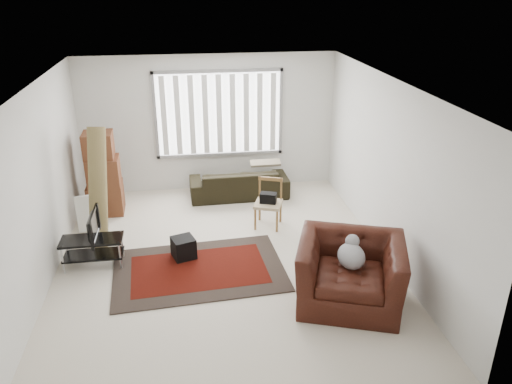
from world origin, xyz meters
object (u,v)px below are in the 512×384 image
moving_boxes (103,176)px  side_chair (268,201)px  armchair (350,268)px  tv_stand (93,246)px  sofa (239,179)px

moving_boxes → side_chair: (2.86, -0.98, -0.24)m
side_chair → armchair: bearing=-53.4°
moving_boxes → side_chair: 3.03m
tv_stand → sofa: 3.35m
tv_stand → moving_boxes: (-0.04, 1.90, 0.38)m
tv_stand → armchair: 3.79m
tv_stand → side_chair: bearing=18.1°
tv_stand → moving_boxes: bearing=91.2°
side_chair → armchair: (0.68, -2.35, 0.04)m
tv_stand → moving_boxes: 1.94m
moving_boxes → side_chair: size_ratio=1.81×
moving_boxes → sofa: moving_boxes is taller
sofa → side_chair: side_chair is taller
tv_stand → sofa: bearing=42.6°
sofa → side_chair: (0.36, -1.34, 0.09)m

